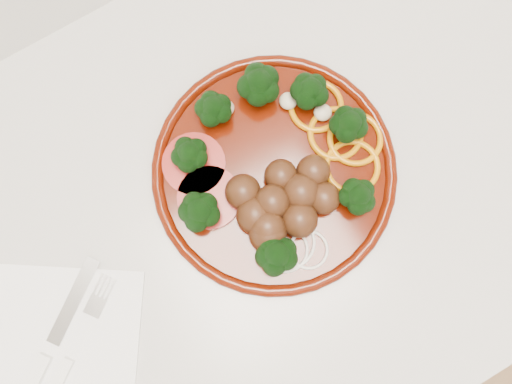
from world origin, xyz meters
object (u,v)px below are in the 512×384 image
knife (44,360)px  fork (63,372)px  plate (275,172)px  napkin (62,345)px

knife → fork: bearing=-97.0°
plate → knife: bearing=-171.1°
knife → plate: bearing=-26.8°
napkin → knife: (-0.02, -0.01, 0.01)m
plate → fork: plate is taller
plate → fork: bearing=-166.9°
napkin → knife: bearing=-166.9°
fork → knife: bearing=83.0°
knife → fork: size_ratio=1.12×
plate → knife: (-0.32, -0.05, -0.01)m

